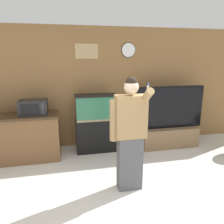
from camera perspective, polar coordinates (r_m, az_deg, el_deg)
The scene contains 6 objects.
wall_back_paneled at distance 4.85m, azimuth -5.99°, elevation 6.19°, with size 10.00×0.08×2.60m.
counter_island at distance 4.61m, azimuth -23.23°, elevation -6.24°, with size 1.58×0.60×0.91m.
microwave at distance 4.41m, azimuth -19.86°, elevation 1.20°, with size 0.52×0.35×0.28m.
aquarium_on_stand at distance 4.63m, azimuth -4.16°, elevation -2.91°, with size 0.85×0.39×1.23m.
tv_on_stand at distance 5.05m, azimuth 14.64°, elevation -4.45°, with size 1.53×0.40×1.37m.
person_standing at distance 3.21m, azimuth 4.65°, elevation -5.57°, with size 0.54×0.41×1.71m.
Camera 1 is at (-0.52, -2.02, 1.98)m, focal length 35.00 mm.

